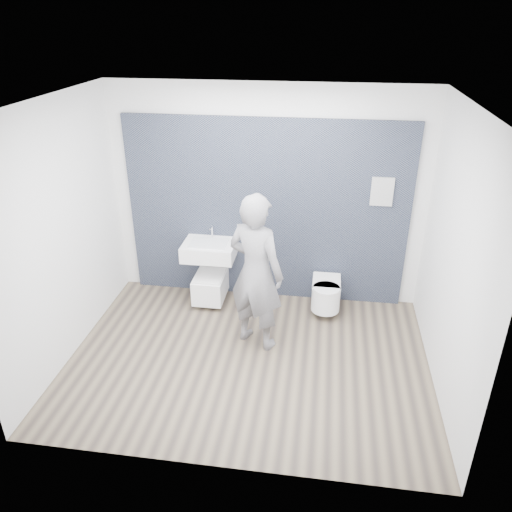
# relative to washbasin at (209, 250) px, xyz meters

# --- Properties ---
(ground) EXTENTS (4.00, 4.00, 0.00)m
(ground) POSITION_rel_washbasin_xyz_m (0.70, -1.19, -0.75)
(ground) COLOR brown
(ground) RESTS_ON ground
(room_shell) EXTENTS (4.00, 4.00, 4.00)m
(room_shell) POSITION_rel_washbasin_xyz_m (0.70, -1.19, 0.99)
(room_shell) COLOR silver
(room_shell) RESTS_ON ground
(tile_wall) EXTENTS (3.60, 0.06, 2.40)m
(tile_wall) POSITION_rel_washbasin_xyz_m (0.70, 0.28, -0.75)
(tile_wall) COLOR black
(tile_wall) RESTS_ON ground
(washbasin) EXTENTS (0.67, 0.50, 0.50)m
(washbasin) POSITION_rel_washbasin_xyz_m (0.00, 0.00, 0.00)
(washbasin) COLOR white
(washbasin) RESTS_ON ground
(toilet_square) EXTENTS (0.39, 0.56, 0.71)m
(toilet_square) POSITION_rel_washbasin_xyz_m (0.00, -0.03, -0.50)
(toilet_square) COLOR white
(toilet_square) RESTS_ON ground
(toilet_rounded) EXTENTS (0.36, 0.61, 0.33)m
(toilet_rounded) POSITION_rel_washbasin_xyz_m (1.53, -0.06, -0.49)
(toilet_rounded) COLOR white
(toilet_rounded) RESTS_ON ground
(info_placard) EXTENTS (0.27, 0.03, 0.36)m
(info_placard) POSITION_rel_washbasin_xyz_m (2.11, 0.24, -0.75)
(info_placard) COLOR white
(info_placard) RESTS_ON ground
(visitor) EXTENTS (0.80, 0.68, 1.85)m
(visitor) POSITION_rel_washbasin_xyz_m (0.73, -0.85, 0.17)
(visitor) COLOR gray
(visitor) RESTS_ON ground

